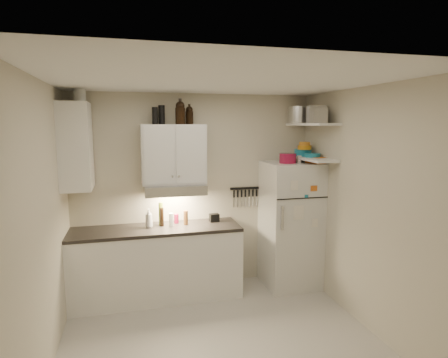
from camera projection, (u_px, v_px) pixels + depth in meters
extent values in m
cube|color=#B9B4AB|center=(222.00, 344.00, 3.79)|extent=(3.20, 3.00, 0.02)
cube|color=white|center=(222.00, 79.00, 3.41)|extent=(3.20, 3.00, 0.02)
cube|color=beige|center=(195.00, 192.00, 5.05)|extent=(3.20, 0.02, 2.60)
cube|color=beige|center=(40.00, 230.00, 3.21)|extent=(0.02, 3.00, 2.60)
cube|color=beige|center=(368.00, 209.00, 4.00)|extent=(0.02, 3.00, 2.60)
cube|color=white|center=(157.00, 264.00, 4.74)|extent=(2.10, 0.60, 0.88)
cube|color=#272321|center=(156.00, 229.00, 4.67)|extent=(2.10, 0.62, 0.04)
cube|color=white|center=(173.00, 154.00, 4.73)|extent=(0.80, 0.33, 0.75)
cube|color=white|center=(76.00, 146.00, 4.30)|extent=(0.33, 0.55, 1.00)
cube|color=silver|center=(175.00, 189.00, 4.73)|extent=(0.76, 0.46, 0.12)
cube|color=silver|center=(290.00, 225.00, 5.09)|extent=(0.70, 0.68, 1.70)
cube|color=white|center=(312.00, 124.00, 4.81)|extent=(0.30, 0.95, 0.03)
cube|color=white|center=(311.00, 158.00, 4.88)|extent=(0.30, 0.95, 0.03)
cube|color=black|center=(245.00, 188.00, 5.19)|extent=(0.42, 0.02, 0.03)
cylinder|color=maroon|center=(288.00, 158.00, 4.86)|extent=(0.22, 0.22, 0.13)
cube|color=#D2631A|center=(317.00, 160.00, 4.85)|extent=(0.24, 0.28, 0.08)
cylinder|color=silver|center=(299.00, 159.00, 4.89)|extent=(0.07, 0.07, 0.09)
cylinder|color=silver|center=(299.00, 115.00, 5.09)|extent=(0.32, 0.32, 0.23)
cube|color=#AAAAAD|center=(316.00, 114.00, 4.75)|extent=(0.27, 0.25, 0.22)
cube|color=#AAAAAD|center=(318.00, 116.00, 4.54)|extent=(0.20, 0.20, 0.18)
cylinder|color=teal|center=(303.00, 153.00, 5.07)|extent=(0.23, 0.23, 0.09)
cylinder|color=#C47C12|center=(305.00, 147.00, 5.00)|extent=(0.18, 0.18, 0.06)
cylinder|color=#C07621|center=(305.00, 144.00, 5.00)|extent=(0.14, 0.14, 0.05)
cylinder|color=teal|center=(312.00, 155.00, 4.88)|extent=(0.23, 0.23, 0.05)
cylinder|color=black|center=(162.00, 115.00, 4.69)|extent=(0.10, 0.10, 0.24)
cylinder|color=black|center=(155.00, 116.00, 4.62)|extent=(0.09, 0.09, 0.21)
cylinder|color=silver|center=(80.00, 94.00, 4.24)|extent=(0.16, 0.16, 0.18)
imported|color=white|center=(149.00, 217.00, 4.66)|extent=(0.12, 0.12, 0.27)
cylinder|color=brown|center=(186.00, 218.00, 4.80)|extent=(0.08, 0.08, 0.18)
cylinder|color=#59681A|center=(161.00, 214.00, 4.78)|extent=(0.06, 0.06, 0.29)
cylinder|color=black|center=(162.00, 217.00, 4.73)|extent=(0.06, 0.06, 0.24)
cylinder|color=silver|center=(171.00, 220.00, 4.72)|extent=(0.07, 0.07, 0.17)
cylinder|color=maroon|center=(176.00, 219.00, 4.88)|extent=(0.08, 0.08, 0.12)
cube|color=black|center=(214.00, 218.00, 4.96)|extent=(0.13, 0.10, 0.11)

